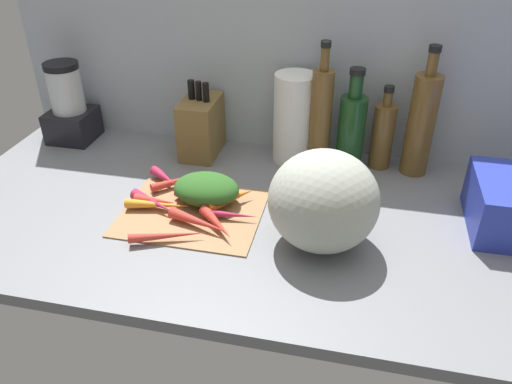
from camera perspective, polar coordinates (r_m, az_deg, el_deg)
name	(u,v)px	position (r cm, az deg, el deg)	size (l,w,h in cm)	color
ground_plane	(269,218)	(127.27, 1.47, -2.95)	(170.00, 80.00, 3.00)	slate
wall_back	(297,50)	(148.13, 4.65, 15.71)	(170.00, 3.00, 60.00)	#ADB7C1
cutting_board	(192,212)	(126.98, -7.24, -2.28)	(34.51, 27.95, 0.80)	#997047
carrot_0	(155,201)	(129.22, -11.33, -1.01)	(3.03, 3.03, 10.45)	red
carrot_1	(181,180)	(137.64, -8.43, 1.35)	(2.36, 2.36, 17.06)	red
carrot_2	(153,202)	(128.94, -11.60, -1.14)	(2.98, 2.98, 13.27)	#B2264C
carrot_3	(231,198)	(127.40, -2.89, -0.73)	(3.57, 3.57, 13.68)	orange
carrot_4	(167,236)	(117.32, -9.97, -4.90)	(2.24, 2.24, 17.58)	red
carrot_5	(230,215)	(122.62, -2.93, -2.57)	(2.19, 2.19, 13.32)	#B2264C
carrot_6	(158,205)	(128.01, -10.98, -1.44)	(2.57, 2.57, 16.62)	orange
carrot_7	(217,223)	(119.31, -4.43, -3.54)	(2.88, 2.88, 13.43)	red
carrot_8	(199,203)	(127.11, -6.46, -1.27)	(2.55, 2.55, 16.19)	red
carrot_9	(199,222)	(120.08, -6.45, -3.39)	(2.92, 2.92, 16.37)	red
carrot_10	(164,177)	(139.06, -10.31, 1.67)	(3.04, 3.04, 10.07)	#B2264C
carrot_greens_pile	(206,189)	(128.35, -5.63, 0.35)	(16.82, 12.94, 7.12)	#2D6023
winter_squash	(323,201)	(111.01, 7.62, -1.02)	(24.44, 23.65, 22.87)	#B2B7A8
knife_block	(201,126)	(151.37, -6.21, 7.41)	(10.04, 16.72, 22.60)	brown
blender_appliance	(69,107)	(168.86, -20.35, 8.95)	(13.49, 13.49, 24.82)	black
paper_towel_roll	(294,119)	(145.42, 4.32, 8.26)	(11.69, 11.69, 25.99)	white
bottle_0	(321,118)	(141.23, 7.31, 8.25)	(6.00, 6.00, 36.28)	brown
bottle_1	(351,130)	(142.99, 10.72, 6.91)	(7.53, 7.53, 29.43)	#19421E
bottle_2	(383,135)	(147.04, 14.11, 6.28)	(6.22, 6.22, 24.17)	brown
bottle_3	(421,124)	(144.65, 18.16, 7.37)	(7.46, 7.46, 35.98)	brown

